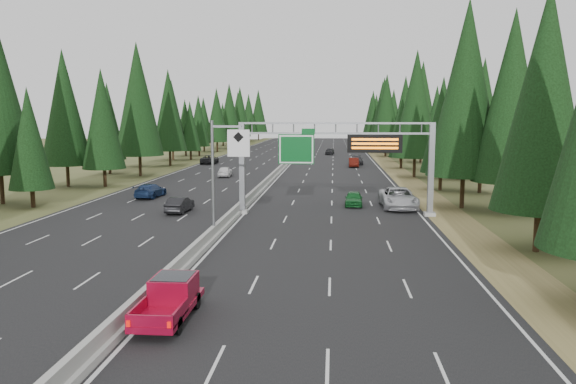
{
  "coord_description": "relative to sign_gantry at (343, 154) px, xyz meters",
  "views": [
    {
      "loc": [
        8.13,
        -12.15,
        8.29
      ],
      "look_at": [
        5.51,
        20.0,
        3.98
      ],
      "focal_mm": 35.0,
      "sensor_mm": 36.0,
      "label": 1
    }
  ],
  "objects": [
    {
      "name": "car_ahead_dkred",
      "position": [
        2.54,
        46.58,
        -4.43
      ],
      "size": [
        1.62,
        4.59,
        1.51
      ],
      "primitive_type": "imported",
      "rotation": [
        0.0,
        0.0,
        -0.0
      ],
      "color": "#4C110A",
      "rests_on": "road"
    },
    {
      "name": "shoulder_left",
      "position": [
        -26.72,
        45.12,
        -5.24
      ],
      "size": [
        3.6,
        260.0,
        0.06
      ],
      "primitive_type": "cube",
      "color": "#475326",
      "rests_on": "ground"
    },
    {
      "name": "tree_row_right",
      "position": [
        12.9,
        36.07,
        4.0
      ],
      "size": [
        11.59,
        243.44,
        18.76
      ],
      "color": "black",
      "rests_on": "ground"
    },
    {
      "name": "red_pickup",
      "position": [
        -7.42,
        -25.09,
        -4.29
      ],
      "size": [
        1.79,
        5.01,
        1.63
      ],
      "color": "black",
      "rests_on": "road"
    },
    {
      "name": "car_onc_blue",
      "position": [
        -19.59,
        8.9,
        -4.47
      ],
      "size": [
        2.34,
        5.07,
        1.44
      ],
      "primitive_type": "imported",
      "rotation": [
        0.0,
        0.0,
        3.08
      ],
      "color": "navy",
      "rests_on": "road"
    },
    {
      "name": "hov_sign_pole",
      "position": [
        -8.33,
        -9.92,
        -0.54
      ],
      "size": [
        2.8,
        0.5,
        8.0
      ],
      "color": "slate",
      "rests_on": "road"
    },
    {
      "name": "car_ahead_dkgrey",
      "position": [
        3.22,
        51.7,
        -4.45
      ],
      "size": [
        2.2,
        5.16,
        1.48
      ],
      "primitive_type": "imported",
      "rotation": [
        0.0,
        0.0,
        0.02
      ],
      "color": "black",
      "rests_on": "road"
    },
    {
      "name": "road",
      "position": [
        -8.92,
        45.12,
        -5.23
      ],
      "size": [
        32.0,
        260.0,
        0.08
      ],
      "primitive_type": "cube",
      "color": "black",
      "rests_on": "ground"
    },
    {
      "name": "car_onc_white",
      "position": [
        -15.83,
        29.64,
        -4.46
      ],
      "size": [
        1.93,
        4.33,
        1.45
      ],
      "primitive_type": "imported",
      "rotation": [
        0.0,
        0.0,
        3.19
      ],
      "color": "silver",
      "rests_on": "road"
    },
    {
      "name": "car_ahead_white",
      "position": [
        -7.23,
        68.47,
        -4.49
      ],
      "size": [
        2.63,
        5.17,
        1.4
      ],
      "primitive_type": "imported",
      "rotation": [
        0.0,
        0.0,
        0.06
      ],
      "color": "white",
      "rests_on": "road"
    },
    {
      "name": "silver_minivan",
      "position": [
        5.13,
        4.1,
        -4.26
      ],
      "size": [
        3.26,
        6.76,
        1.86
      ],
      "primitive_type": "imported",
      "rotation": [
        0.0,
        0.0,
        0.03
      ],
      "color": "#B7B7BC",
      "rests_on": "road"
    },
    {
      "name": "car_ahead_far",
      "position": [
        -1.66,
        77.5,
        -4.44
      ],
      "size": [
        2.15,
        4.51,
        1.49
      ],
      "primitive_type": "imported",
      "rotation": [
        0.0,
        0.0,
        -0.09
      ],
      "color": "black",
      "rests_on": "road"
    },
    {
      "name": "car_ahead_green",
      "position": [
        1.13,
        5.12,
        -4.51
      ],
      "size": [
        1.77,
        4.03,
        1.35
      ],
      "primitive_type": "imported",
      "rotation": [
        0.0,
        0.0,
        -0.04
      ],
      "color": "#166126",
      "rests_on": "road"
    },
    {
      "name": "sign_gantry",
      "position": [
        0.0,
        0.0,
        0.0
      ],
      "size": [
        16.75,
        0.98,
        7.8
      ],
      "color": "slate",
      "rests_on": "road"
    },
    {
      "name": "tree_row_left",
      "position": [
        -30.48,
        41.93,
        3.82
      ],
      "size": [
        11.94,
        244.27,
        18.86
      ],
      "color": "black",
      "rests_on": "ground"
    },
    {
      "name": "median_barrier",
      "position": [
        -8.92,
        45.12,
        -4.85
      ],
      "size": [
        0.7,
        260.0,
        0.85
      ],
      "color": "gray",
      "rests_on": "road"
    },
    {
      "name": "car_onc_near",
      "position": [
        -14.09,
        0.15,
        -4.51
      ],
      "size": [
        1.63,
        4.21,
        1.37
      ],
      "primitive_type": "imported",
      "rotation": [
        0.0,
        0.0,
        3.1
      ],
      "color": "black",
      "rests_on": "road"
    },
    {
      "name": "shoulder_right",
      "position": [
        8.88,
        45.12,
        -5.24
      ],
      "size": [
        3.6,
        260.0,
        0.06
      ],
      "primitive_type": "cube",
      "color": "olive",
      "rests_on": "ground"
    },
    {
      "name": "car_onc_far",
      "position": [
        -22.78,
        50.97,
        -4.41
      ],
      "size": [
        2.76,
        5.69,
        1.56
      ],
      "primitive_type": "imported",
      "rotation": [
        0.0,
        0.0,
        3.17
      ],
      "color": "black",
      "rests_on": "road"
    }
  ]
}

